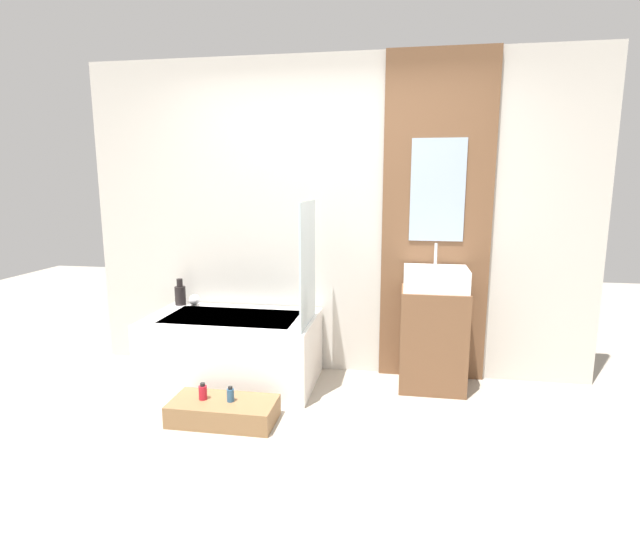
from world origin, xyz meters
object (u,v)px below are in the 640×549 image
vase_round_light (195,300)px  bottle_soap_secondary (230,395)px  wooden_step_bench (224,411)px  bathtub (233,349)px  vase_tall_dark (180,294)px  bottle_soap_primary (203,392)px  sink (436,279)px

vase_round_light → bottle_soap_secondary: size_ratio=0.91×
wooden_step_bench → vase_round_light: 1.25m
bathtub → bottle_soap_secondary: 0.70m
bathtub → wooden_step_bench: bearing=-76.4°
vase_tall_dark → bottle_soap_primary: 1.21m
vase_round_light → bottle_soap_primary: (0.46, -0.96, -0.40)m
sink → bottle_soap_primary: size_ratio=4.12×
vase_tall_dark → bottle_soap_secondary: (0.78, -0.96, -0.45)m
bathtub → wooden_step_bench: 0.71m
bottle_soap_primary → vase_round_light: bearing=115.5°
vase_round_light → bottle_soap_secondary: bearing=-55.7°
bathtub → sink: 1.70m
sink → vase_round_light: size_ratio=4.97×
bathtub → bottle_soap_secondary: (0.21, -0.67, -0.08)m
bathtub → bottle_soap_primary: 0.67m
sink → bottle_soap_secondary: 1.74m
vase_tall_dark → vase_round_light: (0.13, -0.00, -0.05)m
wooden_step_bench → vase_round_light: size_ratio=7.38×
wooden_step_bench → vase_tall_dark: 1.33m
bottle_soap_primary → bottle_soap_secondary: (0.20, 0.00, -0.00)m
bathtub → vase_round_light: vase_round_light is taller
bathtub → sink: (1.58, 0.16, 0.60)m
wooden_step_bench → vase_round_light: bearing=122.1°
vase_tall_dark → sink: bearing=-3.5°
sink → bottle_soap_secondary: sink is taller
bathtub → bottle_soap_secondary: bathtub is taller
vase_tall_dark → bottle_soap_secondary: 1.32m
sink → wooden_step_bench: bearing=-149.8°
bathtub → bottle_soap_primary: bearing=-88.4°
sink → bottle_soap_secondary: (-1.37, -0.83, -0.68)m
wooden_step_bench → vase_tall_dark: (-0.73, 0.96, 0.57)m
bottle_soap_secondary → sink: bearing=31.2°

